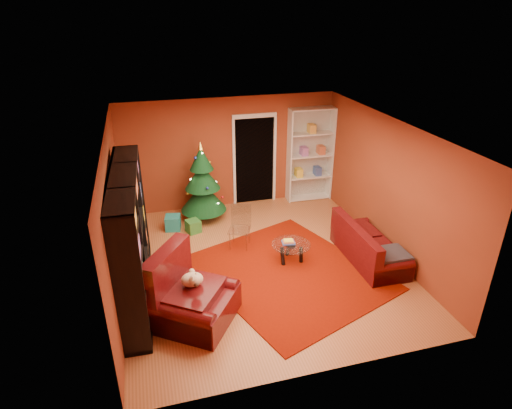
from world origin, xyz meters
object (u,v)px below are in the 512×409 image
object	(u,v)px
media_unit	(131,239)
white_bookshelf	(310,155)
gift_box_red	(195,212)
sofa	(370,242)
coffee_table	(291,252)
rug	(288,272)
christmas_tree	(202,182)
gift_box_green	(193,226)
dog	(192,280)
acrylic_chair	(240,230)
armchair	(195,295)
gift_box_teal	(173,223)

from	to	relation	value
media_unit	white_bookshelf	world-z (taller)	white_bookshelf
gift_box_red	sofa	size ratio (longest dim) A/B	0.11
coffee_table	media_unit	bearing A→B (deg)	-173.78
rug	white_bookshelf	size ratio (longest dim) A/B	1.37
christmas_tree	gift_box_red	distance (m)	0.82
gift_box_green	coffee_table	xyz separation A→B (m)	(1.63, -1.64, 0.06)
dog	acrylic_chair	bearing A→B (deg)	2.74
armchair	coffee_table	distance (m)	2.32
sofa	gift_box_green	bearing A→B (deg)	57.81
armchair	sofa	distance (m)	3.55
gift_box_teal	armchair	distance (m)	3.08
rug	sofa	distance (m)	1.68
gift_box_teal	rug	bearing A→B (deg)	-50.20
rug	coffee_table	distance (m)	0.44
christmas_tree	sofa	xyz separation A→B (m)	(2.77, -2.55, -0.50)
gift_box_green	acrylic_chair	bearing A→B (deg)	-47.06
rug	gift_box_red	size ratio (longest dim) A/B	16.27
white_bookshelf	armchair	bearing A→B (deg)	-129.61
gift_box_green	armchair	bearing A→B (deg)	-96.91
christmas_tree	white_bookshelf	xyz separation A→B (m)	(2.70, 0.42, 0.25)
christmas_tree	gift_box_green	world-z (taller)	christmas_tree
gift_box_red	acrylic_chair	size ratio (longest dim) A/B	0.25
rug	media_unit	world-z (taller)	media_unit
media_unit	dog	xyz separation A→B (m)	(0.84, -0.80, -0.39)
white_bookshelf	dog	bearing A→B (deg)	-130.24
armchair	coffee_table	xyz separation A→B (m)	(1.97, 1.18, -0.28)
media_unit	acrylic_chair	bearing A→B (deg)	30.03
sofa	dog	bearing A→B (deg)	102.99
christmas_tree	acrylic_chair	size ratio (longest dim) A/B	2.29
gift_box_green	acrylic_chair	distance (m)	1.23
acrylic_chair	christmas_tree	bearing A→B (deg)	132.51
christmas_tree	acrylic_chair	distance (m)	1.62
christmas_tree	armchair	bearing A→B (deg)	-101.15
armchair	sofa	size ratio (longest dim) A/B	0.68
armchair	gift_box_teal	bearing A→B (deg)	35.99
sofa	rug	bearing A→B (deg)	91.55
armchair	christmas_tree	bearing A→B (deg)	23.63
media_unit	armchair	world-z (taller)	media_unit
armchair	dog	bearing A→B (deg)	45.00
white_bookshelf	gift_box_red	bearing A→B (deg)	-172.88
media_unit	gift_box_green	xyz separation A→B (m)	(1.20, 1.95, -0.96)
rug	white_bookshelf	xyz separation A→B (m)	(1.56, 3.01, 1.13)
rug	media_unit	xyz separation A→B (m)	(-2.66, 0.06, 1.09)
christmas_tree	media_unit	bearing A→B (deg)	-121.04
rug	media_unit	bearing A→B (deg)	178.77
rug	gift_box_red	xyz separation A→B (m)	(-1.32, 2.74, 0.09)
gift_box_red	armchair	world-z (taller)	armchair
gift_box_red	coffee_table	world-z (taller)	coffee_table
coffee_table	acrylic_chair	size ratio (longest dim) A/B	0.92
gift_box_teal	armchair	size ratio (longest dim) A/B	0.26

